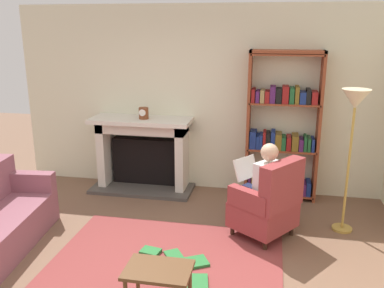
% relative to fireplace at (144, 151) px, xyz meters
% --- Properties ---
extents(ground, '(14.00, 14.00, 0.00)m').
position_rel_fireplace_xyz_m(ground, '(0.86, -2.30, -0.58)').
color(ground, brown).
extents(back_wall, '(5.60, 0.10, 2.70)m').
position_rel_fireplace_xyz_m(back_wall, '(0.86, 0.25, 0.77)').
color(back_wall, beige).
rests_on(back_wall, ground).
extents(area_rug, '(2.40, 1.80, 0.01)m').
position_rel_fireplace_xyz_m(area_rug, '(0.86, -2.00, -0.58)').
color(area_rug, brown).
rests_on(area_rug, ground).
extents(fireplace, '(1.51, 0.64, 1.10)m').
position_rel_fireplace_xyz_m(fireplace, '(0.00, 0.00, 0.00)').
color(fireplace, '#4C4742').
rests_on(fireplace, ground).
extents(mantel_clock, '(0.14, 0.14, 0.17)m').
position_rel_fireplace_xyz_m(mantel_clock, '(0.05, -0.10, 0.60)').
color(mantel_clock, brown).
rests_on(mantel_clock, fireplace).
extents(bookshelf, '(1.00, 0.32, 2.09)m').
position_rel_fireplace_xyz_m(bookshelf, '(2.02, 0.03, 0.38)').
color(bookshelf, brown).
rests_on(bookshelf, ground).
extents(armchair_reading, '(0.88, 0.88, 0.97)m').
position_rel_fireplace_xyz_m(armchair_reading, '(1.88, -1.24, -0.16)').
color(armchair_reading, '#331E14').
rests_on(armchair_reading, ground).
extents(seated_reader, '(0.59, 0.56, 1.14)m').
position_rel_fireplace_xyz_m(seated_reader, '(1.78, -1.17, 0.04)').
color(seated_reader, silver).
rests_on(seated_reader, ground).
extents(side_table, '(0.56, 0.39, 0.45)m').
position_rel_fireplace_xyz_m(side_table, '(1.00, -2.80, -0.21)').
color(side_table, brown).
rests_on(side_table, ground).
extents(scattered_books, '(0.84, 0.74, 0.04)m').
position_rel_fireplace_xyz_m(scattered_books, '(1.02, -2.04, -0.56)').
color(scattered_books, '#267233').
rests_on(scattered_books, area_rug).
extents(floor_lamp, '(0.32, 0.32, 1.72)m').
position_rel_fireplace_xyz_m(floor_lamp, '(2.78, -0.87, 0.88)').
color(floor_lamp, '#B7933F').
rests_on(floor_lamp, ground).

